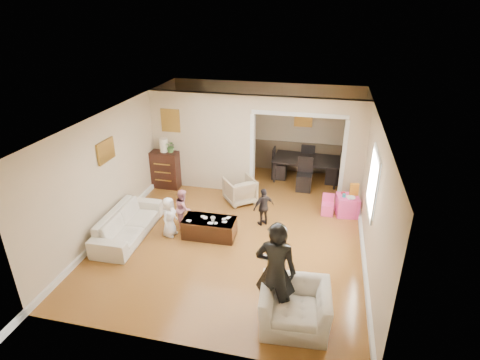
% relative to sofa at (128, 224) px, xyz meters
% --- Properties ---
extents(floor, '(7.00, 7.00, 0.00)m').
position_rel_sofa_xyz_m(floor, '(2.22, 0.95, -0.29)').
color(floor, '#A76C2B').
rests_on(floor, ground).
extents(partition_left, '(2.75, 0.18, 2.60)m').
position_rel_sofa_xyz_m(partition_left, '(0.84, 2.75, 1.01)').
color(partition_left, '#C0AF8C').
rests_on(partition_left, ground).
extents(partition_right, '(0.55, 0.18, 2.60)m').
position_rel_sofa_xyz_m(partition_right, '(4.69, 2.75, 1.01)').
color(partition_right, '#C0AF8C').
rests_on(partition_right, ground).
extents(partition_header, '(2.22, 0.18, 0.35)m').
position_rel_sofa_xyz_m(partition_header, '(3.32, 2.75, 2.13)').
color(partition_header, '#C0AF8C').
rests_on(partition_header, partition_right).
extents(window_pane, '(0.03, 0.95, 1.10)m').
position_rel_sofa_xyz_m(window_pane, '(4.95, 0.55, 1.26)').
color(window_pane, white).
rests_on(window_pane, ground).
extents(framed_art_partition, '(0.45, 0.03, 0.55)m').
position_rel_sofa_xyz_m(framed_art_partition, '(0.02, 2.65, 1.56)').
color(framed_art_partition, brown).
rests_on(framed_art_partition, partition_left).
extents(framed_art_sofa_wall, '(0.03, 0.55, 0.40)m').
position_rel_sofa_xyz_m(framed_art_sofa_wall, '(-0.49, 0.35, 1.51)').
color(framed_art_sofa_wall, brown).
extents(framed_art_alcove, '(0.45, 0.03, 0.55)m').
position_rel_sofa_xyz_m(framed_art_alcove, '(3.32, 4.39, 1.41)').
color(framed_art_alcove, brown).
extents(sofa, '(0.84, 2.04, 0.59)m').
position_rel_sofa_xyz_m(sofa, '(0.00, 0.00, 0.00)').
color(sofa, beige).
rests_on(sofa, ground).
extents(armchair_back, '(0.98, 0.98, 0.64)m').
position_rel_sofa_xyz_m(armchair_back, '(2.00, 2.08, 0.03)').
color(armchair_back, tan).
rests_on(armchair_back, ground).
extents(armchair_front, '(1.14, 1.01, 0.69)m').
position_rel_sofa_xyz_m(armchair_front, '(3.76, -1.75, 0.05)').
color(armchair_front, beige).
rests_on(armchair_front, ground).
extents(dresser, '(0.75, 0.42, 1.03)m').
position_rel_sofa_xyz_m(dresser, '(-0.17, 2.51, 0.22)').
color(dresser, black).
rests_on(dresser, ground).
extents(table_lamp, '(0.22, 0.22, 0.36)m').
position_rel_sofa_xyz_m(table_lamp, '(-0.17, 2.51, 0.91)').
color(table_lamp, '#FFEDCF').
rests_on(table_lamp, dresser).
extents(potted_plant, '(0.29, 0.25, 0.32)m').
position_rel_sofa_xyz_m(potted_plant, '(0.03, 2.51, 0.89)').
color(potted_plant, '#4C7A36').
rests_on(potted_plant, dresser).
extents(coffee_table, '(1.14, 0.59, 0.42)m').
position_rel_sofa_xyz_m(coffee_table, '(1.72, 0.37, -0.09)').
color(coffee_table, '#371D11').
rests_on(coffee_table, ground).
extents(coffee_cup, '(0.11, 0.11, 0.10)m').
position_rel_sofa_xyz_m(coffee_cup, '(1.82, 0.32, 0.17)').
color(coffee_cup, silver).
rests_on(coffee_cup, coffee_table).
extents(play_table, '(0.57, 0.57, 0.48)m').
position_rel_sofa_xyz_m(play_table, '(4.63, 2.03, -0.06)').
color(play_table, '#FF43A5').
rests_on(play_table, ground).
extents(cereal_box, '(0.21, 0.10, 0.30)m').
position_rel_sofa_xyz_m(cereal_box, '(4.75, 2.13, 0.33)').
color(cereal_box, yellow).
rests_on(cereal_box, play_table).
extents(cyan_cup, '(0.08, 0.08, 0.08)m').
position_rel_sofa_xyz_m(cyan_cup, '(4.53, 1.98, 0.22)').
color(cyan_cup, teal).
rests_on(cyan_cup, play_table).
extents(toy_block, '(0.10, 0.09, 0.05)m').
position_rel_sofa_xyz_m(toy_block, '(4.51, 2.15, 0.21)').
color(toy_block, red).
rests_on(toy_block, play_table).
extents(play_bowl, '(0.23, 0.23, 0.05)m').
position_rel_sofa_xyz_m(play_bowl, '(4.68, 1.91, 0.21)').
color(play_bowl, white).
rests_on(play_bowl, play_table).
extents(dining_table, '(1.89, 1.12, 0.65)m').
position_rel_sofa_xyz_m(dining_table, '(3.52, 3.78, 0.03)').
color(dining_table, black).
rests_on(dining_table, ground).
extents(adult_person, '(0.65, 0.43, 1.76)m').
position_rel_sofa_xyz_m(adult_person, '(3.43, -1.66, 0.59)').
color(adult_person, black).
rests_on(adult_person, ground).
extents(child_kneel_a, '(0.35, 0.48, 0.90)m').
position_rel_sofa_xyz_m(child_kneel_a, '(0.87, 0.22, 0.16)').
color(child_kneel_a, white).
rests_on(child_kneel_a, ground).
extents(child_kneel_b, '(0.48, 0.53, 0.90)m').
position_rel_sofa_xyz_m(child_kneel_b, '(1.02, 0.67, 0.15)').
color(child_kneel_b, '#D38491').
rests_on(child_kneel_b, ground).
extents(child_toddler, '(0.54, 0.52, 0.90)m').
position_rel_sofa_xyz_m(child_toddler, '(2.77, 1.12, 0.16)').
color(child_toddler, black).
rests_on(child_toddler, ground).
extents(craft_papers, '(0.90, 0.43, 0.00)m').
position_rel_sofa_xyz_m(craft_papers, '(1.78, 0.36, 0.13)').
color(craft_papers, white).
rests_on(craft_papers, coffee_table).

